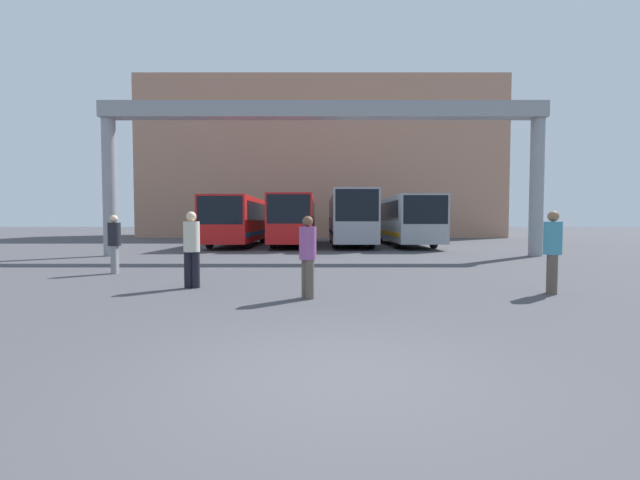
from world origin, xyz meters
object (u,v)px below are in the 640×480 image
(bus_slot_0, at_px, (238,219))
(bus_slot_2, at_px, (350,216))
(bus_slot_1, at_px, (295,218))
(pedestrian_near_left, at_px, (191,248))
(bus_slot_3, at_px, (404,218))
(pedestrian_mid_left, at_px, (308,255))
(pedestrian_near_right, at_px, (114,243))
(pedestrian_near_center, at_px, (552,250))

(bus_slot_0, height_order, bus_slot_2, bus_slot_2)
(bus_slot_1, bearing_deg, bus_slot_0, -172.16)
(bus_slot_1, relative_size, bus_slot_2, 1.03)
(bus_slot_1, xyz_separation_m, pedestrian_near_left, (-1.42, -17.47, -0.79))
(bus_slot_3, bearing_deg, bus_slot_0, -176.72)
(pedestrian_mid_left, height_order, pedestrian_near_right, pedestrian_near_right)
(bus_slot_2, xyz_separation_m, pedestrian_near_left, (-4.95, -17.33, -0.94))
(bus_slot_0, bearing_deg, pedestrian_near_center, -60.03)
(pedestrian_near_right, bearing_deg, bus_slot_3, 129.11)
(bus_slot_1, height_order, bus_slot_3, bus_slot_1)
(bus_slot_1, height_order, pedestrian_near_right, bus_slot_1)
(bus_slot_2, xyz_separation_m, pedestrian_near_center, (3.18, -18.12, -0.94))
(pedestrian_mid_left, bearing_deg, pedestrian_near_right, -154.25)
(bus_slot_3, height_order, pedestrian_near_left, bus_slot_3)
(bus_slot_0, xyz_separation_m, bus_slot_3, (10.60, 0.61, 0.02))
(bus_slot_2, relative_size, pedestrian_near_right, 6.15)
(bus_slot_2, relative_size, pedestrian_near_center, 5.99)
(bus_slot_1, xyz_separation_m, pedestrian_near_right, (-4.57, -14.72, -0.82))
(pedestrian_near_left, bearing_deg, pedestrian_near_center, 172.72)
(pedestrian_mid_left, bearing_deg, pedestrian_near_left, -145.53)
(bus_slot_0, relative_size, pedestrian_near_left, 5.61)
(bus_slot_1, relative_size, pedestrian_near_right, 6.31)
(bus_slot_0, xyz_separation_m, pedestrian_near_center, (10.25, -17.78, -0.75))
(bus_slot_1, distance_m, pedestrian_near_right, 15.44)
(bus_slot_3, distance_m, pedestrian_near_right, 18.88)
(bus_slot_1, xyz_separation_m, bus_slot_3, (7.07, 0.12, -0.02))
(bus_slot_2, xyz_separation_m, pedestrian_mid_left, (-2.16, -18.68, -1.01))
(pedestrian_mid_left, bearing_deg, pedestrian_near_center, 66.37)
(bus_slot_2, bearing_deg, pedestrian_near_center, -80.05)
(bus_slot_3, xyz_separation_m, pedestrian_near_center, (-0.35, -18.39, -0.77))
(pedestrian_near_right, distance_m, pedestrian_near_center, 11.83)
(pedestrian_near_center, bearing_deg, pedestrian_mid_left, 116.19)
(bus_slot_1, height_order, pedestrian_near_center, bus_slot_1)
(bus_slot_2, height_order, pedestrian_near_right, bus_slot_2)
(bus_slot_1, bearing_deg, pedestrian_near_center, -69.81)
(pedestrian_near_center, distance_m, pedestrian_near_left, 8.17)
(bus_slot_2, bearing_deg, bus_slot_1, 177.67)
(bus_slot_0, relative_size, bus_slot_3, 0.89)
(pedestrian_mid_left, xyz_separation_m, pedestrian_near_left, (-2.79, 1.35, 0.06))
(bus_slot_3, relative_size, pedestrian_near_right, 6.45)
(bus_slot_0, relative_size, pedestrian_near_center, 5.61)
(bus_slot_2, height_order, pedestrian_near_left, bus_slot_2)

